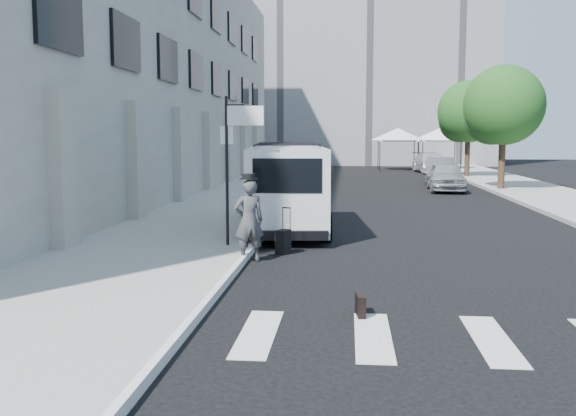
% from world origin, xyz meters
% --- Properties ---
extents(ground, '(120.00, 120.00, 0.00)m').
position_xyz_m(ground, '(0.00, 0.00, 0.00)').
color(ground, black).
rests_on(ground, ground).
extents(sidewalk_left, '(4.50, 48.00, 0.15)m').
position_xyz_m(sidewalk_left, '(-4.25, 16.00, 0.07)').
color(sidewalk_left, gray).
rests_on(sidewalk_left, ground).
extents(sidewalk_right, '(4.00, 56.00, 0.15)m').
position_xyz_m(sidewalk_right, '(9.00, 20.00, 0.07)').
color(sidewalk_right, gray).
rests_on(sidewalk_right, ground).
extents(building_left, '(10.00, 44.00, 12.00)m').
position_xyz_m(building_left, '(-11.50, 18.00, 6.00)').
color(building_left, gray).
rests_on(building_left, ground).
extents(building_far, '(22.00, 12.00, 25.00)m').
position_xyz_m(building_far, '(2.00, 50.00, 12.50)').
color(building_far, slate).
rests_on(building_far, ground).
extents(sign_pole, '(1.03, 0.07, 3.50)m').
position_xyz_m(sign_pole, '(-2.36, 3.20, 2.65)').
color(sign_pole, black).
rests_on(sign_pole, sidewalk_left).
extents(tree_near, '(3.80, 3.83, 6.03)m').
position_xyz_m(tree_near, '(7.50, 20.15, 3.97)').
color(tree_near, black).
rests_on(tree_near, ground).
extents(tree_far, '(3.80, 3.83, 6.03)m').
position_xyz_m(tree_far, '(7.50, 29.15, 3.97)').
color(tree_far, black).
rests_on(tree_far, ground).
extents(tent_left, '(4.00, 4.00, 3.20)m').
position_xyz_m(tent_left, '(4.00, 38.00, 2.71)').
color(tent_left, black).
rests_on(tent_left, ground).
extents(tent_right, '(4.00, 4.00, 3.20)m').
position_xyz_m(tent_right, '(7.20, 38.50, 2.71)').
color(tent_right, black).
rests_on(tent_right, ground).
extents(businessman, '(0.77, 0.65, 1.81)m').
position_xyz_m(businessman, '(-1.90, 2.00, 0.90)').
color(businessman, '#3E3F41').
rests_on(businessman, ground).
extents(briefcase, '(0.17, 0.45, 0.34)m').
position_xyz_m(briefcase, '(0.44, -2.00, 0.17)').
color(briefcase, black).
rests_on(briefcase, ground).
extents(suitcase, '(0.36, 0.45, 1.08)m').
position_xyz_m(suitcase, '(-1.25, 3.00, 0.29)').
color(suitcase, black).
rests_on(suitcase, ground).
extents(cargo_van, '(2.73, 6.55, 2.40)m').
position_xyz_m(cargo_van, '(-1.52, 6.70, 1.24)').
color(cargo_van, silver).
rests_on(cargo_van, ground).
extents(parked_car_a, '(1.94, 4.32, 1.44)m').
position_xyz_m(parked_car_a, '(5.00, 20.04, 0.72)').
color(parked_car_a, '#9A9CA1').
rests_on(parked_car_a, ground).
extents(parked_car_b, '(2.10, 4.61, 1.47)m').
position_xyz_m(parked_car_b, '(5.37, 24.69, 0.73)').
color(parked_car_b, '#4E5054').
rests_on(parked_car_b, ground).
extents(parked_car_c, '(2.53, 5.21, 1.46)m').
position_xyz_m(parked_car_c, '(6.15, 34.71, 0.73)').
color(parked_car_c, '#B1B4BA').
rests_on(parked_car_c, ground).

